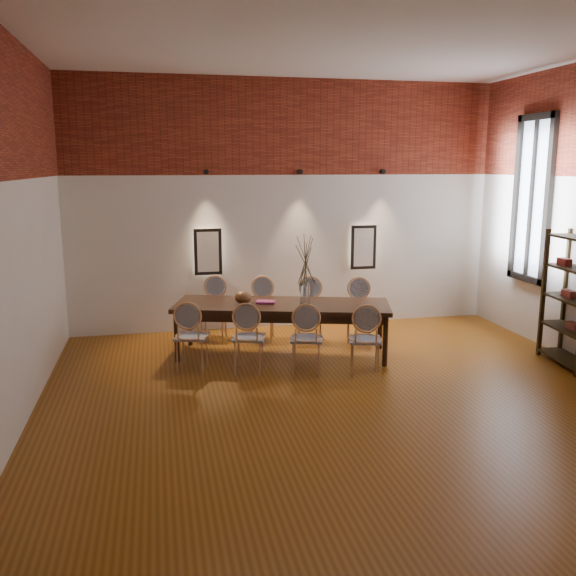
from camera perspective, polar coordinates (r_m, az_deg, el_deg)
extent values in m
cube|color=brown|center=(7.09, 5.93, -10.69)|extent=(7.00, 7.00, 0.02)
cube|color=silver|center=(6.71, 6.69, 23.03)|extent=(7.00, 7.00, 0.02)
cube|color=silver|center=(10.02, -0.17, 7.69)|extent=(7.00, 0.10, 4.00)
cube|color=silver|center=(3.46, 25.14, -0.51)|extent=(7.00, 0.10, 4.00)
cube|color=silver|center=(6.44, -25.38, 4.52)|extent=(0.10, 7.00, 4.00)
cube|color=maroon|center=(9.95, -0.09, 14.86)|extent=(7.00, 0.02, 1.50)
cube|color=#FFEAC6|center=(9.81, -7.51, 3.40)|extent=(0.36, 0.06, 0.66)
cube|color=#FFEAC6|center=(10.34, 7.02, 3.82)|extent=(0.36, 0.06, 0.66)
cylinder|color=black|center=(9.68, -7.69, 10.71)|extent=(0.08, 0.10, 0.08)
cylinder|color=black|center=(9.92, 1.13, 10.83)|extent=(0.08, 0.10, 0.08)
cylinder|color=black|center=(10.33, 8.85, 10.72)|extent=(0.08, 0.10, 0.08)
cube|color=silver|center=(9.94, 21.94, 7.71)|extent=(0.02, 0.78, 2.38)
cube|color=black|center=(9.93, 21.84, 7.71)|extent=(0.08, 0.90, 2.50)
cube|color=black|center=(9.93, 21.84, 7.71)|extent=(0.06, 0.06, 2.40)
cube|color=black|center=(8.63, -0.56, -3.88)|extent=(3.14, 1.74, 0.75)
cylinder|color=silver|center=(8.49, 1.62, -0.50)|extent=(0.14, 0.14, 0.30)
ellipsoid|color=brown|center=(8.52, -4.21, -0.88)|extent=(0.24, 0.24, 0.18)
cube|color=#8A2963|center=(8.56, -2.11, -1.32)|extent=(0.30, 0.24, 0.03)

